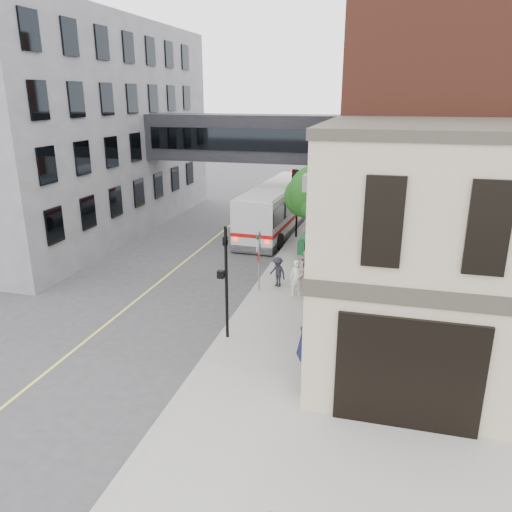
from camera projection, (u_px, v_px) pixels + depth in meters
The scene contains 17 objects.
ground at pixel (200, 364), 17.99m from camera, with size 120.00×120.00×0.00m, color #38383A.
sidewalk_main at pixel (313, 253), 30.36m from camera, with size 4.00×60.00×0.15m, color gray.
corner_building at pixel (474, 256), 16.35m from camera, with size 10.19×8.12×8.45m.
brick_building at pixel (465, 138), 27.20m from camera, with size 13.76×18.00×14.00m.
opposite_building at pixel (49, 128), 34.66m from camera, with size 14.00×24.00×14.00m, color slate.
skyway_bridge at pixel (251, 138), 33.26m from camera, with size 14.00×3.18×3.00m.
traffic_signal_near at pixel (225, 269), 18.82m from camera, with size 0.44×0.22×4.60m.
traffic_signal_far at pixel (295, 190), 32.53m from camera, with size 0.53×0.28×4.50m.
street_sign_pole at pixel (259, 256), 23.74m from camera, with size 0.08×0.75×3.00m.
street_tree at pixel (317, 193), 28.41m from camera, with size 3.80×3.20×5.60m.
lane_marking at pixel (180, 265), 28.40m from camera, with size 0.12×40.00×0.01m, color #D8CC4C.
bus at pixel (278, 206), 34.99m from camera, with size 3.42×12.23×3.26m.
pedestrian_a at pixel (297, 278), 23.45m from camera, with size 0.64×0.42×1.75m, color white.
pedestrian_b at pixel (307, 269), 24.64m from camera, with size 0.88×0.69×1.82m, color #D58A8D.
pedestrian_c at pixel (278, 272), 24.64m from camera, with size 0.98×0.56×1.51m, color black.
newspaper_box at pixel (302, 247), 29.68m from camera, with size 0.43×0.38×0.85m, color #135527.
sandwich_board at pixel (304, 344), 17.94m from camera, with size 0.40×0.63×1.12m, color black.
Camera 1 is at (6.01, -14.86, 9.27)m, focal length 35.00 mm.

